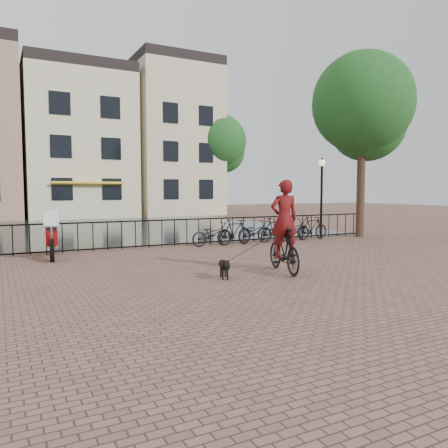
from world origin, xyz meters
name	(u,v)px	position (x,y,z in m)	size (l,w,h in m)	color
ground	(290,291)	(0.00, 0.00, 0.00)	(100.00, 100.00, 0.00)	brown
canal_water	(106,228)	(0.00, 17.30, 0.00)	(20.00, 20.00, 0.00)	black
railing	(162,234)	(0.00, 8.00, 0.50)	(20.00, 0.05, 1.02)	black
canal_house_mid	(76,144)	(0.50, 30.00, 5.90)	(8.00, 9.50, 11.80)	beige
canal_house_right	(169,140)	(8.50, 30.00, 6.65)	(7.00, 9.00, 13.30)	beige
tree_near_right	(363,103)	(9.20, 7.30, 5.97)	(4.48, 4.48, 8.24)	black
tree_far_right	(219,142)	(12.00, 27.00, 6.35)	(4.76, 4.76, 8.76)	black
lamp_post	(322,184)	(7.20, 7.60, 2.38)	(0.30, 0.30, 3.45)	black
cyclist	(284,232)	(1.07, 1.74, 1.05)	(1.01, 2.10, 2.77)	black
dog	(224,268)	(-0.62, 1.79, 0.25)	(0.47, 0.78, 0.50)	black
motorcycle	(52,233)	(-3.92, 7.12, 0.78)	(0.75, 2.24, 1.57)	#9B0B0E
parked_bike_0	(213,234)	(1.80, 7.40, 0.45)	(0.60, 1.72, 0.90)	black
parked_bike_1	(234,232)	(2.75, 7.40, 0.50)	(0.47, 1.66, 1.00)	black
parked_bike_2	(255,232)	(3.70, 7.40, 0.45)	(0.60, 1.72, 0.90)	black
parked_bike_3	(275,230)	(4.65, 7.40, 0.50)	(0.47, 1.66, 1.00)	black
parked_bike_4	(294,230)	(5.60, 7.40, 0.45)	(0.60, 1.72, 0.90)	black
parked_bike_5	(312,228)	(6.55, 7.40, 0.50)	(0.47, 1.66, 1.00)	black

